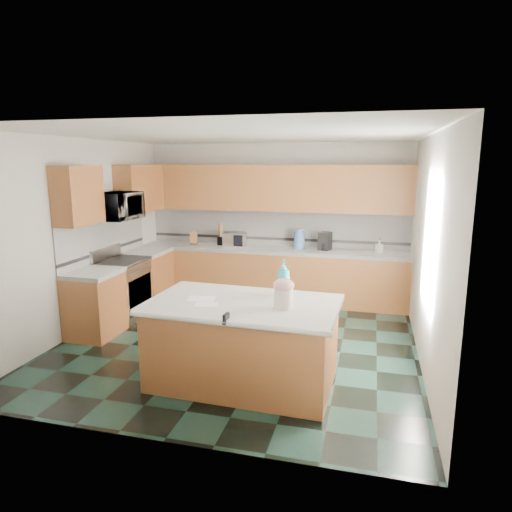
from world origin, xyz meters
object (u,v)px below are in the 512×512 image
(island_top, at_px, (243,304))
(treat_jar, at_px, (284,298))
(knife_block, at_px, (194,238))
(coffee_maker, at_px, (325,241))
(soap_bottle_island, at_px, (284,278))
(toaster_oven, at_px, (235,239))
(island_base, at_px, (243,345))

(island_top, bearing_deg, treat_jar, -8.84)
(knife_block, relative_size, coffee_maker, 0.78)
(knife_block, xyz_separation_m, coffee_maker, (2.35, 0.03, 0.03))
(island_top, relative_size, soap_bottle_island, 4.93)
(island_top, height_order, toaster_oven, toaster_oven)
(soap_bottle_island, relative_size, coffee_maker, 1.34)
(island_base, relative_size, soap_bottle_island, 4.68)
(island_base, height_order, soap_bottle_island, soap_bottle_island)
(island_base, height_order, toaster_oven, toaster_oven)
(island_base, xyz_separation_m, treat_jar, (0.46, -0.09, 0.59))
(island_base, xyz_separation_m, island_top, (-0.00, 0.00, 0.46))
(soap_bottle_island, relative_size, toaster_oven, 1.00)
(treat_jar, bearing_deg, toaster_oven, 128.60)
(coffee_maker, bearing_deg, soap_bottle_island, -73.59)
(knife_block, bearing_deg, treat_jar, -75.14)
(soap_bottle_island, height_order, knife_block, soap_bottle_island)
(island_top, xyz_separation_m, soap_bottle_island, (0.38, 0.32, 0.23))
(coffee_maker, bearing_deg, toaster_oven, -159.28)
(soap_bottle_island, height_order, toaster_oven, soap_bottle_island)
(treat_jar, relative_size, toaster_oven, 0.50)
(island_base, xyz_separation_m, coffee_maker, (0.54, 3.15, 0.64))
(coffee_maker, bearing_deg, island_top, -80.00)
(treat_jar, bearing_deg, island_top, -177.47)
(island_base, xyz_separation_m, toaster_oven, (-1.05, 3.12, 0.61))
(treat_jar, bearing_deg, knife_block, 138.82)
(island_base, bearing_deg, treat_jar, -8.84)
(island_top, bearing_deg, coffee_maker, 82.56)
(island_base, height_order, coffee_maker, coffee_maker)
(soap_bottle_island, distance_m, knife_block, 3.56)
(treat_jar, relative_size, soap_bottle_island, 0.50)
(island_top, bearing_deg, knife_block, 122.37)
(coffee_maker, bearing_deg, treat_jar, -71.78)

